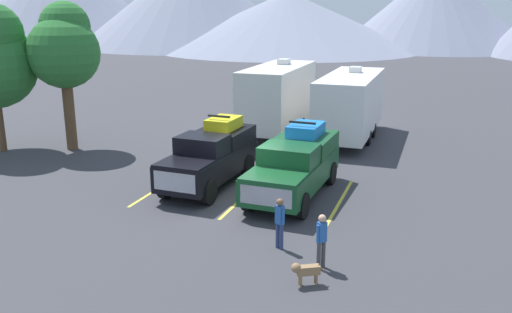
{
  "coord_description": "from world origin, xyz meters",
  "views": [
    {
      "loc": [
        6.73,
        -17.61,
        6.94
      ],
      "look_at": [
        0.0,
        1.65,
        1.2
      ],
      "focal_mm": 38.09,
      "sensor_mm": 36.0,
      "label": 1
    }
  ],
  "objects": [
    {
      "name": "person_b",
      "position": [
        3.96,
        -4.35,
        0.9
      ],
      "size": [
        0.28,
        0.29,
        1.56
      ],
      "color": "#3F3F42",
      "rests_on": "ground"
    },
    {
      "name": "person_a",
      "position": [
        2.54,
        -3.53,
        0.89
      ],
      "size": [
        0.32,
        0.26,
        1.55
      ],
      "color": "navy",
      "rests_on": "ground"
    },
    {
      "name": "pickup_truck_b",
      "position": [
        1.71,
        1.21,
        1.2
      ],
      "size": [
        2.4,
        5.84,
        2.64
      ],
      "color": "#144723",
      "rests_on": "ground"
    },
    {
      "name": "pickup_truck_a",
      "position": [
        -1.72,
        1.2,
        1.22
      ],
      "size": [
        2.23,
        5.43,
        2.67
      ],
      "color": "black",
      "rests_on": "ground"
    },
    {
      "name": "lot_stripe_a",
      "position": [
        -3.49,
        0.65,
        0.0
      ],
      "size": [
        0.12,
        5.5,
        0.01
      ],
      "primitive_type": "cube",
      "color": "gold",
      "rests_on": "ground"
    },
    {
      "name": "lot_stripe_c",
      "position": [
        3.49,
        0.65,
        0.0
      ],
      "size": [
        0.12,
        5.5,
        0.01
      ],
      "primitive_type": "cube",
      "color": "gold",
      "rests_on": "ground"
    },
    {
      "name": "camper_trailer_a",
      "position": [
        -1.89,
        10.72,
        2.1
      ],
      "size": [
        2.54,
        8.31,
        3.99
      ],
      "color": "silver",
      "rests_on": "ground"
    },
    {
      "name": "camper_trailer_b",
      "position": [
        2.13,
        10.54,
        1.96
      ],
      "size": [
        2.55,
        8.85,
        3.72
      ],
      "color": "white",
      "rests_on": "ground"
    },
    {
      "name": "mountain_ridge",
      "position": [
        -21.46,
        71.74,
        7.35
      ],
      "size": [
        166.8,
        51.42,
        17.42
      ],
      "color": "gray",
      "rests_on": "ground"
    },
    {
      "name": "lot_stripe_b",
      "position": [
        0.0,
        0.65,
        0.0
      ],
      "size": [
        0.12,
        5.5,
        0.01
      ],
      "primitive_type": "cube",
      "color": "gold",
      "rests_on": "ground"
    },
    {
      "name": "tree_a",
      "position": [
        -10.48,
        4.07,
        4.98
      ],
      "size": [
        3.4,
        3.4,
        7.11
      ],
      "color": "brown",
      "rests_on": "ground"
    },
    {
      "name": "ground_plane",
      "position": [
        0.0,
        0.0,
        0.0
      ],
      "size": [
        240.0,
        240.0,
        0.0
      ],
      "primitive_type": "plane",
      "color": "#38383D"
    },
    {
      "name": "dog",
      "position": [
        3.77,
        -5.41,
        0.42
      ],
      "size": [
        0.77,
        0.52,
        0.63
      ],
      "color": "olive",
      "rests_on": "ground"
    }
  ]
}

